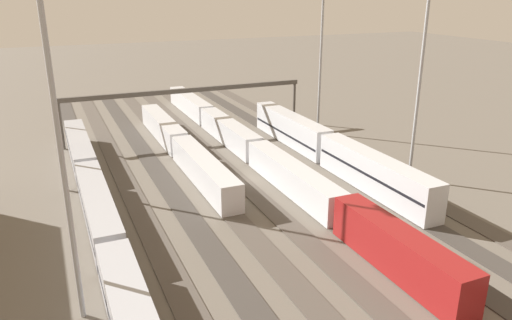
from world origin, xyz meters
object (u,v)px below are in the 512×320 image
object	(u,v)px
light_mast_2	(321,45)
light_mast_3	(46,40)
train_on_track_5	(181,146)
signal_gantry	(188,94)
train_on_track_1	(327,148)
light_mast_0	(422,60)
train_on_track_8	(109,245)
train_on_track_3	(253,149)
light_mast_1	(50,75)

from	to	relation	value
light_mast_2	light_mast_3	bearing A→B (deg)	103.35
light_mast_2	train_on_track_5	bearing A→B (deg)	97.89
light_mast_2	signal_gantry	world-z (taller)	light_mast_2
train_on_track_1	light_mast_0	bearing A→B (deg)	-144.23
train_on_track_8	train_on_track_3	distance (m)	33.81
train_on_track_5	light_mast_1	xyz separation A→B (m)	(-36.25, 18.31, 18.09)
train_on_track_8	signal_gantry	bearing A→B (deg)	-25.83
train_on_track_5	light_mast_1	size ratio (longest dim) A/B	1.46
train_on_track_3	light_mast_3	size ratio (longest dim) A/B	2.83
light_mast_0	light_mast_1	world-z (taller)	light_mast_1
train_on_track_5	light_mast_1	distance (m)	44.46
train_on_track_8	light_mast_1	xyz separation A→B (m)	(-7.50, 3.31, 18.03)
train_on_track_1	light_mast_0	size ratio (longest dim) A/B	1.78
train_on_track_3	signal_gantry	xyz separation A→B (m)	(18.56, 5.00, 5.71)
train_on_track_5	train_on_track_8	world-z (taller)	train_on_track_8
train_on_track_1	light_mast_3	distance (m)	41.94
light_mast_1	train_on_track_3	bearing A→B (deg)	-43.09
train_on_track_8	light_mast_3	world-z (taller)	light_mast_3
train_on_track_3	train_on_track_1	world-z (taller)	train_on_track_1
train_on_track_5	train_on_track_3	xyz separation A→B (m)	(-5.99, -10.00, 0.07)
light_mast_3	train_on_track_3	bearing A→B (deg)	-88.00
light_mast_3	light_mast_2	bearing A→B (deg)	-76.65
train_on_track_1	light_mast_2	bearing A→B (deg)	-25.83
train_on_track_8	light_mast_3	bearing A→B (deg)	7.54
train_on_track_3	light_mast_1	xyz separation A→B (m)	(-30.26, 28.31, 18.02)
light_mast_0	light_mast_2	distance (m)	26.11
light_mast_3	signal_gantry	size ratio (longest dim) A/B	0.71
train_on_track_1	light_mast_2	distance (m)	22.27
light_mast_0	signal_gantry	distance (m)	42.47
train_on_track_3	train_on_track_1	size ratio (longest dim) A/B	1.92
train_on_track_3	light_mast_0	distance (m)	28.14
train_on_track_8	light_mast_1	distance (m)	19.81
train_on_track_5	train_on_track_1	size ratio (longest dim) A/B	1.00
train_on_track_3	train_on_track_1	distance (m)	11.63
light_mast_2	light_mast_3	distance (m)	46.89
light_mast_0	signal_gantry	size ratio (longest dim) A/B	0.59
train_on_track_3	light_mast_1	size ratio (longest dim) A/B	2.80
train_on_track_8	train_on_track_1	world-z (taller)	train_on_track_1
train_on_track_3	light_mast_1	distance (m)	45.19
train_on_track_3	light_mast_2	bearing A→B (deg)	-60.87
signal_gantry	train_on_track_3	bearing A→B (deg)	-164.92
train_on_track_5	light_mast_3	xyz separation A→B (m)	(-6.97, 17.88, 17.89)
light_mast_0	light_mast_3	world-z (taller)	light_mast_3
light_mast_1	light_mast_3	xyz separation A→B (m)	(29.29, -0.43, -0.21)
train_on_track_1	light_mast_3	size ratio (longest dim) A/B	1.48
light_mast_0	light_mast_1	distance (m)	47.97
train_on_track_8	signal_gantry	world-z (taller)	signal_gantry
light_mast_1	train_on_track_5	bearing A→B (deg)	-26.80
train_on_track_1	light_mast_3	bearing A→B (deg)	82.57
light_mast_1	train_on_track_1	bearing A→B (deg)	-57.56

